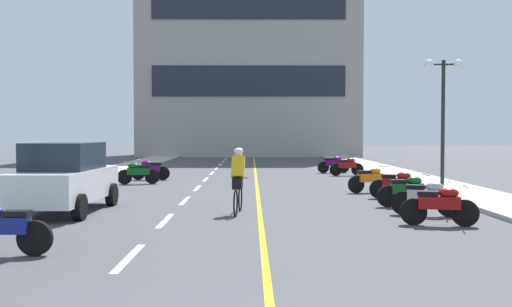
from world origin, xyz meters
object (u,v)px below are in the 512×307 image
(street_lamp_mid, at_px, (443,92))
(motorcycle_5, at_px, (397,184))
(parked_car_near, at_px, (65,177))
(motorcycle_2, at_px, (440,205))
(motorcycle_10, at_px, (334,164))
(cyclist_rider, at_px, (238,179))
(motorcycle_1, at_px, (2,228))
(motorcycle_9, at_px, (347,166))
(motorcycle_3, at_px, (426,197))
(motorcycle_4, at_px, (407,190))
(motorcycle_6, at_px, (370,179))
(motorcycle_7, at_px, (138,173))
(motorcycle_8, at_px, (150,169))

(street_lamp_mid, xyz_separation_m, motorcycle_5, (-2.65, -3.71, -3.13))
(parked_car_near, height_order, motorcycle_2, parked_car_near)
(street_lamp_mid, bearing_deg, motorcycle_10, 110.00)
(cyclist_rider, bearing_deg, motorcycle_5, 32.69)
(motorcycle_1, distance_m, motorcycle_2, 8.93)
(motorcycle_2, relative_size, motorcycle_10, 1.00)
(motorcycle_5, height_order, motorcycle_9, same)
(motorcycle_3, relative_size, motorcycle_5, 0.99)
(motorcycle_3, height_order, motorcycle_4, same)
(motorcycle_5, height_order, motorcycle_6, same)
(motorcycle_1, relative_size, motorcycle_4, 1.00)
(street_lamp_mid, height_order, motorcycle_7, street_lamp_mid)
(parked_car_near, distance_m, motorcycle_10, 17.28)
(motorcycle_1, relative_size, motorcycle_10, 1.01)
(cyclist_rider, bearing_deg, motorcycle_7, 116.51)
(motorcycle_9, distance_m, cyclist_rider, 13.97)
(street_lamp_mid, height_order, motorcycle_4, street_lamp_mid)
(motorcycle_1, height_order, motorcycle_3, same)
(motorcycle_7, bearing_deg, motorcycle_3, -45.03)
(motorcycle_2, height_order, motorcycle_6, same)
(motorcycle_4, relative_size, motorcycle_10, 1.01)
(motorcycle_5, bearing_deg, motorcycle_8, 140.61)
(street_lamp_mid, distance_m, motorcycle_5, 5.54)
(motorcycle_1, bearing_deg, motorcycle_3, 27.97)
(street_lamp_mid, bearing_deg, motorcycle_8, 162.45)
(motorcycle_6, bearing_deg, motorcycle_2, -89.61)
(motorcycle_5, distance_m, motorcycle_7, 10.59)
(motorcycle_1, xyz_separation_m, motorcycle_7, (-0.37, 13.51, 0.00))
(street_lamp_mid, xyz_separation_m, motorcycle_3, (-2.85, -7.32, -3.13))
(street_lamp_mid, bearing_deg, motorcycle_9, 112.58)
(parked_car_near, height_order, cyclist_rider, parked_car_near)
(motorcycle_1, height_order, motorcycle_6, same)
(motorcycle_9, bearing_deg, parked_car_near, -126.73)
(motorcycle_7, bearing_deg, parked_car_near, -92.05)
(motorcycle_6, xyz_separation_m, motorcycle_8, (-8.60, 5.37, 0.00))
(street_lamp_mid, bearing_deg, motorcycle_3, -111.27)
(cyclist_rider, bearing_deg, motorcycle_9, 69.08)
(motorcycle_4, xyz_separation_m, motorcycle_6, (-0.22, 3.90, 0.00))
(street_lamp_mid, height_order, motorcycle_8, street_lamp_mid)
(motorcycle_4, distance_m, motorcycle_5, 1.88)
(motorcycle_1, height_order, motorcycle_10, same)
(motorcycle_1, bearing_deg, motorcycle_7, 91.57)
(motorcycle_8, bearing_deg, street_lamp_mid, -17.55)
(motorcycle_4, relative_size, motorcycle_8, 1.00)
(motorcycle_2, relative_size, motorcycle_8, 0.99)
(motorcycle_1, relative_size, cyclist_rider, 0.96)
(motorcycle_7, xyz_separation_m, cyclist_rider, (4.24, -8.50, 0.41))
(motorcycle_5, distance_m, cyclist_rider, 5.85)
(motorcycle_8, bearing_deg, motorcycle_2, -55.41)
(motorcycle_4, height_order, motorcycle_9, same)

